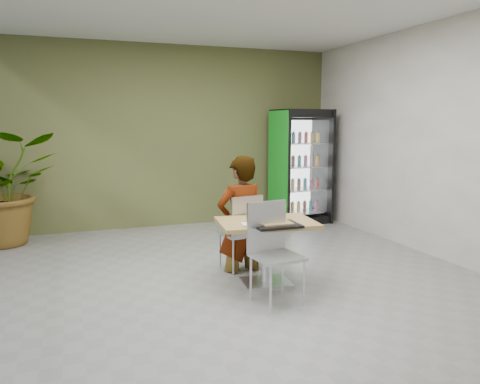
% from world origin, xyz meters
% --- Properties ---
extents(ground, '(7.00, 7.00, 0.00)m').
position_xyz_m(ground, '(0.00, 0.00, 0.00)').
color(ground, gray).
rests_on(ground, ground).
extents(room_envelope, '(6.00, 7.00, 3.20)m').
position_xyz_m(room_envelope, '(0.00, 0.00, 1.60)').
color(room_envelope, silver).
rests_on(room_envelope, ground).
extents(dining_table, '(1.16, 0.88, 0.75)m').
position_xyz_m(dining_table, '(0.34, -0.02, 0.54)').
color(dining_table, '#AD8C4A').
rests_on(dining_table, ground).
extents(chair_far, '(0.49, 0.49, 0.97)m').
position_xyz_m(chair_far, '(0.27, 0.55, 0.57)').
color(chair_far, silver).
rests_on(chair_far, ground).
extents(chair_near, '(0.52, 0.52, 1.04)m').
position_xyz_m(chair_near, '(0.22, -0.46, 0.61)').
color(chair_near, silver).
rests_on(chair_near, ground).
extents(seated_woman, '(0.70, 0.51, 1.75)m').
position_xyz_m(seated_woman, '(0.26, 0.60, 0.57)').
color(seated_woman, black).
rests_on(seated_woman, ground).
extents(pizza_plate, '(0.32, 0.27, 0.03)m').
position_xyz_m(pizza_plate, '(0.36, 0.07, 0.77)').
color(pizza_plate, silver).
rests_on(pizza_plate, dining_table).
extents(soda_cup, '(0.10, 0.10, 0.17)m').
position_xyz_m(soda_cup, '(0.52, -0.04, 0.83)').
color(soda_cup, silver).
rests_on(soda_cup, dining_table).
extents(napkin_stack, '(0.18, 0.18, 0.02)m').
position_xyz_m(napkin_stack, '(0.07, -0.18, 0.76)').
color(napkin_stack, silver).
rests_on(napkin_stack, dining_table).
extents(cafeteria_tray, '(0.50, 0.36, 0.03)m').
position_xyz_m(cafeteria_tray, '(0.32, -0.33, 0.76)').
color(cafeteria_tray, black).
rests_on(cafeteria_tray, dining_table).
extents(beverage_fridge, '(1.01, 0.81, 2.08)m').
position_xyz_m(beverage_fridge, '(2.31, 2.96, 1.04)').
color(beverage_fridge, black).
rests_on(beverage_fridge, ground).
extents(potted_plant, '(1.92, 1.80, 1.71)m').
position_xyz_m(potted_plant, '(-2.69, 3.05, 0.86)').
color(potted_plant, '#285D25').
rests_on(potted_plant, ground).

